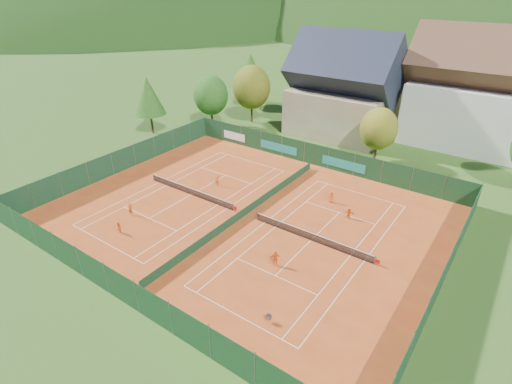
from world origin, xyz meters
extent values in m
plane|color=#2B4F18|center=(0.00, 0.00, -0.02)|extent=(600.00, 600.00, 0.00)
cube|color=#A74018|center=(0.00, 0.00, 0.01)|extent=(40.00, 32.00, 0.01)
cube|color=white|center=(-8.00, 11.88, 0.01)|extent=(10.97, 0.06, 0.00)
cube|color=white|center=(-8.00, -11.88, 0.01)|extent=(10.97, 0.06, 0.00)
cube|color=white|center=(-13.48, 0.00, 0.01)|extent=(0.06, 23.77, 0.00)
cube|color=white|center=(-2.51, 0.00, 0.01)|extent=(0.06, 23.77, 0.00)
cube|color=white|center=(-12.12, 0.00, 0.01)|extent=(0.06, 23.77, 0.00)
cube|color=white|center=(-3.88, 0.00, 0.01)|extent=(0.06, 23.77, 0.00)
cube|color=white|center=(-8.00, 6.40, 0.01)|extent=(8.23, 0.06, 0.00)
cube|color=white|center=(-8.00, -6.40, 0.01)|extent=(8.23, 0.06, 0.00)
cube|color=white|center=(-8.00, 0.00, 0.01)|extent=(0.06, 12.80, 0.00)
cube|color=white|center=(8.00, 11.88, 0.01)|extent=(10.97, 0.06, 0.00)
cube|color=white|center=(8.00, -11.88, 0.01)|extent=(10.97, 0.06, 0.00)
cube|color=white|center=(2.51, 0.00, 0.01)|extent=(0.06, 23.77, 0.00)
cube|color=white|center=(13.48, 0.00, 0.01)|extent=(0.06, 23.77, 0.00)
cube|color=white|center=(3.88, 0.00, 0.01)|extent=(0.06, 23.77, 0.00)
cube|color=white|center=(12.12, 0.00, 0.01)|extent=(0.06, 23.77, 0.00)
cube|color=white|center=(8.00, 6.40, 0.01)|extent=(8.23, 0.06, 0.00)
cube|color=white|center=(8.00, -6.40, 0.01)|extent=(8.23, 0.06, 0.00)
cube|color=white|center=(8.00, 0.00, 0.01)|extent=(0.06, 12.80, 0.00)
cylinder|color=#59595B|center=(-14.40, 0.00, 0.51)|extent=(0.10, 0.10, 1.02)
cylinder|color=#59595B|center=(-1.60, 0.00, 0.51)|extent=(0.10, 0.10, 1.02)
cube|color=black|center=(-8.00, 0.00, 0.46)|extent=(12.80, 0.02, 0.86)
cube|color=white|center=(-8.00, 0.00, 0.89)|extent=(12.80, 0.04, 0.06)
cube|color=red|center=(-1.35, 0.00, 0.45)|extent=(0.40, 0.04, 0.40)
cylinder|color=#59595B|center=(1.60, 0.00, 0.51)|extent=(0.10, 0.10, 1.02)
cylinder|color=#59595B|center=(14.40, 0.00, 0.51)|extent=(0.10, 0.10, 1.02)
cube|color=black|center=(8.00, 0.00, 0.46)|extent=(12.80, 0.02, 0.86)
cube|color=white|center=(8.00, 0.00, 0.89)|extent=(12.80, 0.04, 0.06)
cube|color=red|center=(14.65, 0.00, 0.45)|extent=(0.40, 0.04, 0.40)
cube|color=#143921|center=(0.00, 0.00, 0.50)|extent=(0.03, 28.80, 1.00)
cube|color=#13361B|center=(0.00, 16.00, 1.50)|extent=(40.00, 0.04, 3.00)
cube|color=teal|center=(-6.00, 15.94, 1.20)|extent=(6.00, 0.03, 1.20)
cube|color=teal|center=(4.00, 15.94, 1.20)|extent=(6.00, 0.03, 1.20)
cube|color=silver|center=(-14.00, 15.94, 1.20)|extent=(4.00, 0.03, 1.20)
cube|color=#14381B|center=(0.00, -16.00, 1.50)|extent=(40.00, 0.04, 3.00)
cube|color=#163C23|center=(-20.00, 0.00, 1.50)|extent=(0.04, 32.00, 3.00)
cube|color=#15391E|center=(20.00, 0.00, 1.50)|extent=(0.04, 32.00, 3.00)
cube|color=#B21414|center=(19.94, -4.00, 1.20)|extent=(0.03, 3.00, 1.20)
cube|color=#B21414|center=(19.94, 6.00, 1.20)|extent=(0.03, 3.00, 1.20)
cube|color=tan|center=(-3.00, 30.00, 3.50)|extent=(15.00, 12.00, 7.00)
cube|color=#1E2333|center=(-3.00, 30.00, 10.00)|extent=(16.20, 12.00, 12.00)
cube|color=silver|center=(16.00, 36.00, 4.50)|extent=(20.00, 11.00, 9.00)
cube|color=brown|center=(16.00, 36.00, 11.75)|extent=(21.60, 11.00, 11.00)
cylinder|color=#4D331B|center=(-22.00, 20.00, 1.40)|extent=(0.36, 0.36, 2.80)
ellipsoid|color=#225919|center=(-22.00, 20.00, 5.40)|extent=(5.72, 5.72, 6.58)
cylinder|color=#482B19|center=(-18.00, 26.00, 1.57)|extent=(0.36, 0.36, 3.15)
ellipsoid|color=olive|center=(-18.00, 26.00, 6.07)|extent=(6.44, 6.44, 7.40)
cylinder|color=#412C17|center=(-24.00, 34.00, 1.75)|extent=(0.36, 0.36, 3.50)
cone|color=#295719|center=(-24.00, 34.00, 6.75)|extent=(5.60, 5.60, 6.50)
cylinder|color=#4D2E1B|center=(6.00, 22.00, 1.22)|extent=(0.36, 0.36, 2.45)
ellipsoid|color=olive|center=(6.00, 22.00, 4.72)|extent=(5.01, 5.01, 5.76)
cylinder|color=#443018|center=(-28.00, 12.00, 1.57)|extent=(0.36, 0.36, 3.15)
cone|color=#255518|center=(-28.00, 12.00, 6.07)|extent=(5.04, 5.04, 5.85)
ellipsoid|color=black|center=(-220.00, 160.00, -35.70)|extent=(340.00, 340.00, 204.00)
cylinder|color=slate|center=(10.31, -11.24, 0.40)|extent=(0.02, 0.02, 0.80)
cylinder|color=slate|center=(10.61, -11.24, 0.40)|extent=(0.02, 0.02, 0.80)
cylinder|color=slate|center=(10.31, -10.94, 0.40)|extent=(0.02, 0.02, 0.80)
cylinder|color=slate|center=(10.61, -10.94, 0.40)|extent=(0.02, 0.02, 0.80)
cube|color=slate|center=(10.46, -11.09, 0.55)|extent=(0.34, 0.34, 0.30)
ellipsoid|color=#CCD833|center=(10.46, -11.09, 0.58)|extent=(0.28, 0.28, 0.16)
sphere|color=#CCD833|center=(-11.57, -3.29, 0.03)|extent=(0.07, 0.07, 0.07)
sphere|color=#CCD833|center=(6.65, -11.75, 0.03)|extent=(0.07, 0.07, 0.07)
imported|color=#CC4A12|center=(-10.14, -7.02, 0.70)|extent=(0.60, 0.52, 1.40)
imported|color=orange|center=(-8.24, -10.03, 0.64)|extent=(0.67, 0.55, 1.27)
imported|color=#E24D14|center=(-6.90, 3.60, 0.68)|extent=(0.95, 0.63, 1.37)
imported|color=orange|center=(7.22, -5.21, 0.78)|extent=(0.95, 0.85, 1.55)
imported|color=#F14C15|center=(6.26, 7.96, 0.69)|extent=(0.77, 0.60, 1.39)
imported|color=orange|center=(9.31, 5.90, 0.64)|extent=(1.23, 0.53, 1.28)
camera|label=1|loc=(22.16, -29.16, 22.69)|focal=28.00mm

